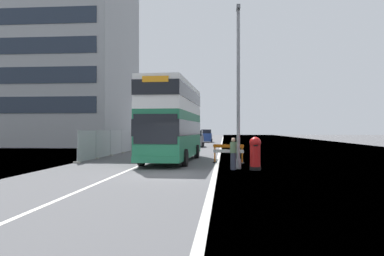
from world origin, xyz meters
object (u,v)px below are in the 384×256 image
Objects in this scene: car_receding_mid at (196,139)px; pedestrian_at_kerb at (233,154)px; double_decker_bus at (173,121)px; lamppost_foreground at (238,92)px; car_far_side at (206,136)px; red_pillar_postbox at (255,152)px; roadworks_barrier at (228,151)px; car_oncoming_near at (159,140)px; car_receding_far at (173,137)px.

pedestrian_at_kerb is (3.99, -26.36, -0.12)m from car_receding_mid.
double_decker_bus is 6.17m from lamppost_foreground.
car_receding_mid is 17.17m from car_far_side.
red_pillar_postbox is 4.13m from roadworks_barrier.
car_oncoming_near reaches higher than roadworks_barrier.
pedestrian_at_kerb is at bearing 179.32° from red_pillar_postbox.
car_oncoming_near is (-7.70, 19.56, -3.13)m from lamppost_foreground.
lamppost_foreground is 43.23m from car_far_side.
pedestrian_at_kerb is (-1.14, 0.01, -0.11)m from red_pillar_postbox.
car_far_side is (0.49, 17.17, 0.05)m from car_receding_mid.
lamppost_foreground is 21.25m from car_oncoming_near.
car_oncoming_near reaches higher than car_receding_mid.
car_receding_far is 10.63m from car_far_side.
double_decker_bus is 29.21m from car_receding_far.
pedestrian_at_kerb is (-0.28, -0.57, -3.31)m from lamppost_foreground.
car_far_side is (3.92, 23.40, -0.01)m from car_oncoming_near.
car_receding_far is (-0.38, 13.67, -0.00)m from car_oncoming_near.
car_oncoming_near is 23.72m from car_far_side.
car_oncoming_near is at bearing 111.49° from lamppost_foreground.
roadworks_barrier is (3.64, -1.03, -1.94)m from double_decker_bus.
lamppost_foreground is 2.19× the size of car_receding_far.
car_oncoming_near reaches higher than pedestrian_at_kerb.
car_far_side is at bearing 95.03° from lamppost_foreground.
double_decker_bus is 4.25m from roadworks_barrier.
lamppost_foreground is 2.10× the size of car_receding_mid.
double_decker_bus reaches higher than car_receding_mid.
lamppost_foreground reaches higher than car_far_side.
roadworks_barrier is at bearing -66.12° from car_oncoming_near.
car_far_side reaches higher than pedestrian_at_kerb.
car_receding_far is 2.39× the size of pedestrian_at_kerb.
car_receding_far is 34.69m from pedestrian_at_kerb.
car_receding_far is at bearing 104.79° from red_pillar_postbox.
double_decker_bus is at bearing -76.87° from car_oncoming_near.
roadworks_barrier is at bearing 109.22° from red_pillar_postbox.
car_receding_mid is at bearing 61.17° from car_oncoming_near.
car_oncoming_near is 1.00× the size of car_receding_far.
double_decker_bus is 2.71× the size of car_oncoming_near.
double_decker_bus reaches higher than roadworks_barrier.
car_receding_far is (-3.93, 28.89, -1.69)m from double_decker_bus.
double_decker_bus is 15.72m from car_oncoming_near.
car_receding_far is at bearing -113.85° from car_far_side.
car_oncoming_near is 21.45m from pedestrian_at_kerb.
roadworks_barrier is 22.80m from car_receding_mid.
roadworks_barrier is 39.78m from car_far_side.
red_pillar_postbox is at bearing -75.21° from car_receding_far.
car_receding_mid is (-5.12, 26.37, 0.01)m from red_pillar_postbox.
car_receding_far reaches higher than roadworks_barrier.
pedestrian_at_kerb is (3.50, -43.53, -0.17)m from car_far_side.
double_decker_bus is 38.66m from car_far_side.
lamppost_foreground is 5.24× the size of pedestrian_at_kerb.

